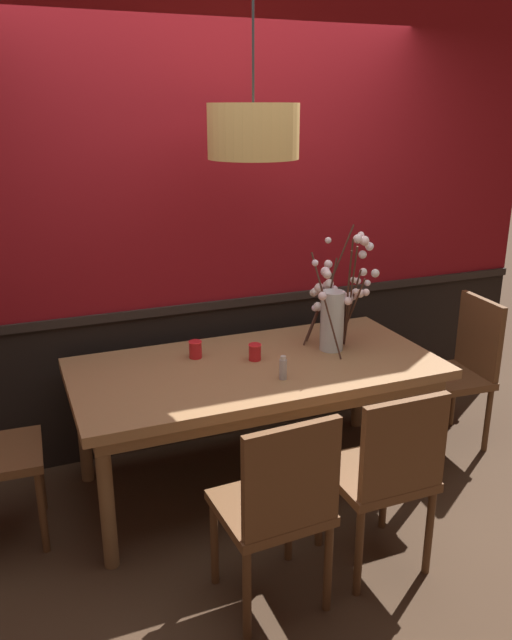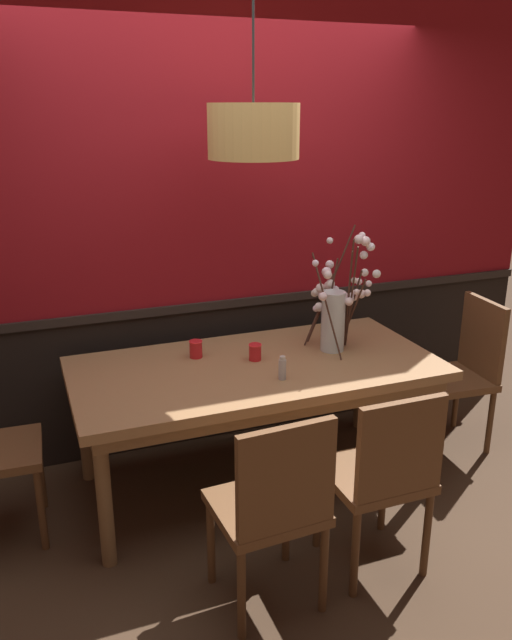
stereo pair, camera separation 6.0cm
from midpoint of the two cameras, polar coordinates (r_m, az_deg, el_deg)
name	(u,v)px [view 2 (the right image)]	position (r m, az deg, el deg)	size (l,w,h in m)	color
ground_plane	(256,482)	(3.76, 0.48, -14.30)	(24.00, 24.00, 0.00)	#422D1E
back_wall	(216,223)	(3.84, -3.11, 8.64)	(4.42, 0.14, 2.78)	black
dining_table	(256,378)	(3.45, 0.50, -5.21)	(1.95, 0.96, 0.73)	#997047
chair_head_east_end	(464,367)	(4.15, 18.55, -3.98)	(0.44, 0.45, 0.94)	brown
chair_far_side_right	(246,340)	(4.34, -0.48, -1.76)	(0.45, 0.42, 0.95)	brown
chair_near_side_right	(383,472)	(2.93, 11.89, -13.18)	(0.43, 0.42, 0.91)	brown
chair_near_side_left	(274,504)	(2.68, 2.26, -16.12)	(0.45, 0.43, 0.92)	brown
vase_with_blossoms	(336,310)	(3.58, 7.68, 0.89)	(0.46, 0.40, 0.69)	silver
candle_holder_nearer_center	(255,352)	(3.45, 0.42, -2.88)	(0.07, 0.07, 0.09)	red
candle_holder_nearer_edge	(196,349)	(3.50, -4.92, -2.61)	(0.07, 0.07, 0.10)	red
condiment_bottle	(282,368)	(3.22, 2.91, -4.36)	(0.04, 0.04, 0.12)	#ADADB2
pendant_lamp	(254,131)	(3.19, 0.40, 16.54)	(0.45, 0.45, 0.98)	tan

